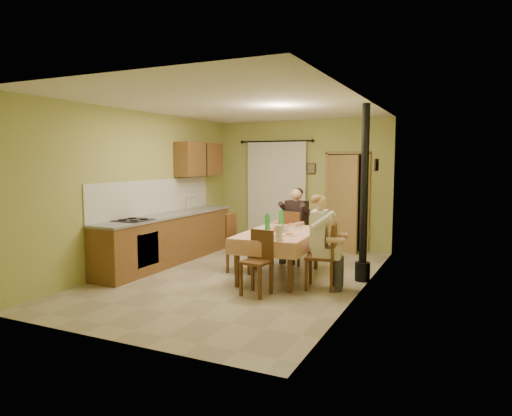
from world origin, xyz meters
The scene contains 17 objects.
floor centered at (0.00, 0.00, 0.00)m, with size 4.00×6.00×0.01m, color tan.
room_shell centered at (0.00, 0.00, 1.82)m, with size 4.04×6.04×2.82m.
kitchen_run centered at (-1.71, 0.40, 0.48)m, with size 0.64×3.64×1.56m.
upper_cabinets centered at (-1.82, 1.70, 1.95)m, with size 0.35×1.40×0.70m, color brown.
curtain centered at (-0.55, 2.90, 1.26)m, with size 1.70×0.07×2.22m.
doorway centered at (1.03, 2.88, 1.05)m, with size 0.96×0.45×2.15m.
dining_table centered at (0.61, 0.24, 0.38)m, with size 1.22×1.92×0.76m.
tableware centered at (0.63, 0.13, 0.83)m, with size 0.80×1.63×0.33m.
chair_far centered at (0.49, 1.31, 0.29)m, with size 0.51×0.51×1.00m.
chair_near centered at (0.68, -0.81, 0.29)m, with size 0.41×0.41×0.92m.
chair_right centered at (1.44, -0.11, 0.29)m, with size 0.49×0.49×0.99m.
chair_left centered at (-0.15, 0.34, 0.29)m, with size 0.50×0.50×1.01m.
man_far centered at (0.49, 1.33, 0.88)m, with size 0.63×0.54×1.39m.
man_right centered at (1.42, -0.11, 0.88)m, with size 0.51×0.62×1.39m.
stove_flue centered at (1.90, 0.60, 1.02)m, with size 0.24×0.24×2.80m.
picture_back centered at (0.25, 2.97, 1.75)m, with size 0.19×0.03×0.23m, color black.
picture_right centered at (1.97, 1.20, 1.85)m, with size 0.03×0.31×0.21m, color brown.
Camera 1 is at (3.38, -6.61, 1.92)m, focal length 32.00 mm.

